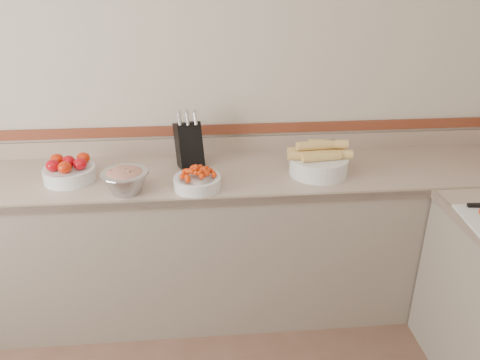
{
  "coord_description": "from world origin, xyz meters",
  "views": [
    {
      "loc": [
        0.16,
        -0.73,
        1.97
      ],
      "look_at": [
        0.35,
        1.35,
        1.0
      ],
      "focal_mm": 35.0,
      "sensor_mm": 36.0,
      "label": 1
    }
  ],
  "objects": [
    {
      "name": "back_wall",
      "position": [
        0.0,
        2.0,
        1.3
      ],
      "size": [
        4.0,
        0.0,
        4.0
      ],
      "primitive_type": "plane",
      "rotation": [
        1.57,
        0.0,
        0.0
      ],
      "color": "beige",
      "rests_on": "ground_plane"
    },
    {
      "name": "counter_back",
      "position": [
        0.0,
        1.68,
        0.45
      ],
      "size": [
        4.0,
        0.65,
        1.08
      ],
      "color": "tan",
      "rests_on": "ground_plane"
    },
    {
      "name": "knife_block",
      "position": [
        0.1,
        1.8,
        1.04
      ],
      "size": [
        0.18,
        0.2,
        0.33
      ],
      "color": "black",
      "rests_on": "counter_back"
    },
    {
      "name": "tomato_bowl",
      "position": [
        -0.55,
        1.65,
        0.96
      ],
      "size": [
        0.28,
        0.28,
        0.14
      ],
      "color": "white",
      "rests_on": "counter_back"
    },
    {
      "name": "cherry_tomato_bowl",
      "position": [
        0.14,
        1.48,
        0.95
      ],
      "size": [
        0.25,
        0.25,
        0.13
      ],
      "color": "white",
      "rests_on": "counter_back"
    },
    {
      "name": "corn_bowl",
      "position": [
        0.81,
        1.62,
        0.97
      ],
      "size": [
        0.36,
        0.33,
        0.19
      ],
      "color": "white",
      "rests_on": "counter_back"
    },
    {
      "name": "rhubarb_bowl",
      "position": [
        -0.23,
        1.47,
        0.97
      ],
      "size": [
        0.24,
        0.24,
        0.14
      ],
      "color": "#B2B2BA",
      "rests_on": "counter_back"
    }
  ]
}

